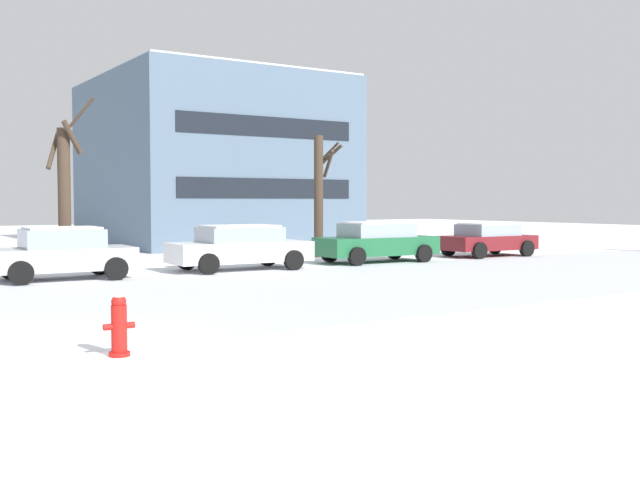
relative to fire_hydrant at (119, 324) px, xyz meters
name	(u,v)px	position (x,y,z in m)	size (l,w,h in m)	color
ground_plane	(43,345)	(-0.73, 1.42, -0.45)	(120.00, 120.00, 0.00)	white
fire_hydrant	(119,324)	(0.00, 0.00, 0.00)	(0.44, 0.30, 0.90)	red
parked_car_silver	(62,253)	(1.97, 11.02, 0.29)	(3.89, 2.16, 1.47)	silver
parked_car_white	(240,247)	(7.47, 10.97, 0.28)	(4.52, 2.19, 1.43)	white
parked_car_green	(377,242)	(12.98, 11.01, 0.29)	(4.50, 2.11, 1.46)	#1E6038
parked_car_maroon	(488,239)	(18.48, 10.94, 0.23)	(3.95, 2.12, 1.33)	maroon
tree_far_mid	(319,193)	(12.54, 14.12, 2.05)	(1.05, 1.41, 4.74)	#423326
tree_far_right	(65,193)	(2.83, 14.09, 2.01)	(1.63, 1.65, 5.57)	#423326
building_far_right	(213,162)	(13.24, 25.41, 3.77)	(11.14, 11.96, 8.46)	slate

